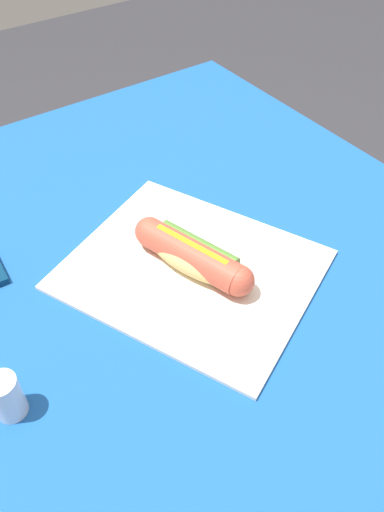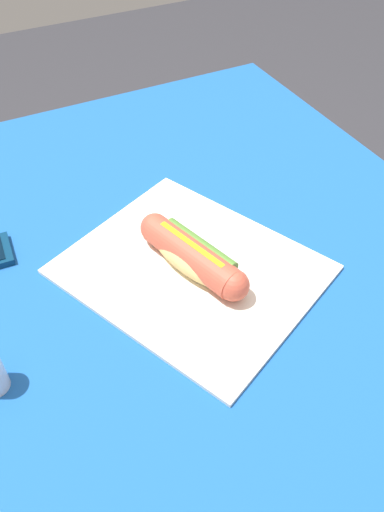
{
  "view_description": "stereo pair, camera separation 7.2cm",
  "coord_description": "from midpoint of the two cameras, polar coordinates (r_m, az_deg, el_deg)",
  "views": [
    {
      "loc": [
        0.34,
        -0.29,
        1.27
      ],
      "look_at": [
        -0.07,
        0.0,
        0.76
      ],
      "focal_mm": 35.85,
      "sensor_mm": 36.0,
      "label": 1
    },
    {
      "loc": [
        0.38,
        -0.23,
        1.27
      ],
      "look_at": [
        -0.07,
        0.0,
        0.76
      ],
      "focal_mm": 35.85,
      "sensor_mm": 36.0,
      "label": 2
    }
  ],
  "objects": [
    {
      "name": "ground_plane",
      "position": [
        1.34,
        0.19,
        -25.44
      ],
      "size": [
        6.0,
        6.0,
        0.0
      ],
      "primitive_type": "plane",
      "color": "#2D2D33",
      "rests_on": "ground"
    },
    {
      "name": "dining_table",
      "position": [
        0.8,
        0.29,
        -10.9
      ],
      "size": [
        1.22,
        0.88,
        0.73
      ],
      "color": "brown",
      "rests_on": "ground"
    },
    {
      "name": "paper_wrapper",
      "position": [
        0.74,
        -2.78,
        -1.62
      ],
      "size": [
        0.43,
        0.4,
        0.01
      ],
      "primitive_type": "cube",
      "rotation": [
        0.0,
        0.0,
        0.43
      ],
      "color": "silver",
      "rests_on": "dining_table"
    },
    {
      "name": "hot_dog",
      "position": [
        0.72,
        -2.81,
        -0.05
      ],
      "size": [
        0.2,
        0.1,
        0.05
      ],
      "color": "#DBB26B",
      "rests_on": "paper_wrapper"
    },
    {
      "name": "salt_shaker",
      "position": [
        0.63,
        -23.21,
        -14.43
      ],
      "size": [
        0.04,
        0.04,
        0.06
      ],
      "primitive_type": "cylinder",
      "color": "silver",
      "rests_on": "dining_table"
    }
  ]
}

